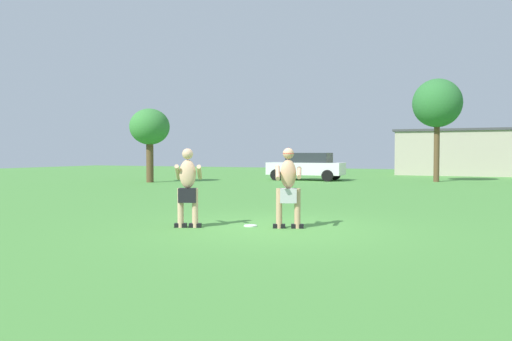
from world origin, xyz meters
TOP-DOWN VIEW (x-y plane):
  - ground_plane at (0.00, 0.00)m, footprint 80.00×80.00m
  - player_near at (-1.69, -0.65)m, footprint 0.77×0.70m
  - player_in_gray at (0.30, 0.09)m, footprint 0.70×0.73m
  - frisbee at (-0.55, 0.03)m, footprint 0.28×0.28m
  - car_white_mid_lot at (-5.08, 17.95)m, footprint 4.35×2.11m
  - outbuilding_behind_lot at (2.82, 29.46)m, footprint 8.79×5.86m
  - tree_left_field at (1.90, 19.25)m, footprint 2.62×2.62m
  - tree_near_building at (-12.14, 12.57)m, footprint 2.13×2.13m

SIDE VIEW (x-z plane):
  - ground_plane at x=0.00m, z-range 0.00..0.00m
  - frisbee at x=-0.55m, z-range 0.00..0.03m
  - car_white_mid_lot at x=-5.08m, z-range 0.03..1.61m
  - player_near at x=-1.69m, z-range 0.05..1.72m
  - player_in_gray at x=0.30m, z-range 0.08..1.78m
  - outbuilding_behind_lot at x=2.82m, z-range 0.01..3.24m
  - tree_near_building at x=-12.14m, z-range 0.94..4.89m
  - tree_left_field at x=1.90m, z-range 1.44..7.04m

